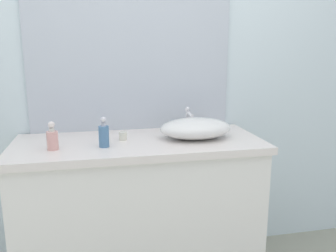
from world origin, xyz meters
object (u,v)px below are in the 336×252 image
object	(u,v)px
soap_dispenser	(104,135)
candle_jar	(123,136)
sink_basin	(196,128)
lotion_bottle	(52,138)

from	to	relation	value
soap_dispenser	candle_jar	size ratio (longest dim) A/B	3.39
sink_basin	candle_jar	bearing A→B (deg)	174.51
soap_dispenser	candle_jar	world-z (taller)	soap_dispenser
candle_jar	lotion_bottle	bearing A→B (deg)	-162.96
soap_dispenser	lotion_bottle	xyz separation A→B (m)	(-0.26, 0.00, -0.01)
sink_basin	candle_jar	world-z (taller)	sink_basin
lotion_bottle	candle_jar	bearing A→B (deg)	17.04
soap_dispenser	sink_basin	bearing A→B (deg)	8.24
sink_basin	lotion_bottle	xyz separation A→B (m)	(-0.77, -0.07, 0.00)
lotion_bottle	candle_jar	xyz separation A→B (m)	(0.36, 0.11, -0.03)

